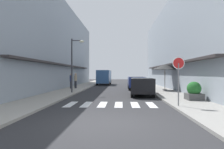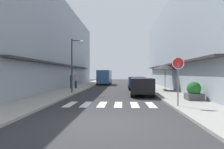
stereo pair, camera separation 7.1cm
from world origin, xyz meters
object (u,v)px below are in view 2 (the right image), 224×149
object	(u,v)px
parked_car_mid	(136,82)
planter_corner	(194,91)
delivery_van	(105,76)
street_lamp	(74,59)
cafe_umbrella	(165,67)
round_street_sign	(178,68)
pedestrian_walking_near	(71,81)
parked_car_near	(142,84)
pedestrian_walking_far	(76,80)

from	to	relation	value
parked_car_mid	planter_corner	world-z (taller)	parked_car_mid
delivery_van	street_lamp	size ratio (longest dim) A/B	1.12
parked_car_mid	cafe_umbrella	world-z (taller)	cafe_umbrella
parked_car_mid	street_lamp	size ratio (longest dim) A/B	0.82
round_street_sign	pedestrian_walking_near	distance (m)	14.69
parked_car_mid	round_street_sign	size ratio (longest dim) A/B	1.54
parked_car_near	pedestrian_walking_near	distance (m)	9.42
round_street_sign	cafe_umbrella	size ratio (longest dim) A/B	0.94
street_lamp	cafe_umbrella	size ratio (longest dim) A/B	1.76
parked_car_near	planter_corner	bearing A→B (deg)	-48.29
parked_car_mid	street_lamp	world-z (taller)	street_lamp
round_street_sign	pedestrian_walking_near	world-z (taller)	round_street_sign
parked_car_mid	pedestrian_walking_near	xyz separation A→B (m)	(-7.39, -0.26, 0.11)
delivery_van	round_street_sign	size ratio (longest dim) A/B	2.10
pedestrian_walking_far	street_lamp	bearing A→B (deg)	170.89
round_street_sign	street_lamp	world-z (taller)	street_lamp
parked_car_near	pedestrian_walking_far	distance (m)	9.48
delivery_van	planter_corner	world-z (taller)	delivery_van
delivery_van	pedestrian_walking_near	world-z (taller)	delivery_van
pedestrian_walking_near	pedestrian_walking_far	size ratio (longest dim) A/B	0.98
round_street_sign	pedestrian_walking_near	xyz separation A→B (m)	(-8.73, 11.77, -1.07)
round_street_sign	cafe_umbrella	world-z (taller)	cafe_umbrella
cafe_umbrella	planter_corner	size ratio (longest dim) A/B	2.32
delivery_van	round_street_sign	bearing A→B (deg)	-75.09
parked_car_near	cafe_umbrella	world-z (taller)	cafe_umbrella
parked_car_mid	pedestrian_walking_near	distance (m)	7.40
parked_car_mid	round_street_sign	distance (m)	12.16
parked_car_mid	delivery_van	size ratio (longest dim) A/B	0.74
planter_corner	parked_car_near	bearing A→B (deg)	131.71
parked_car_near	round_street_sign	size ratio (longest dim) A/B	1.74
parked_car_mid	pedestrian_walking_near	world-z (taller)	pedestrian_walking_near
delivery_van	street_lamp	xyz separation A→B (m)	(-1.49, -14.63, 1.72)
parked_car_near	round_street_sign	bearing A→B (deg)	-77.26
pedestrian_walking_near	delivery_van	bearing A→B (deg)	127.51
parked_car_mid	street_lamp	distance (m)	7.98
cafe_umbrella	parked_car_mid	bearing A→B (deg)	148.40
planter_corner	pedestrian_walking_near	distance (m)	13.96
planter_corner	parked_car_mid	bearing A→B (deg)	107.76
pedestrian_walking_far	cafe_umbrella	bearing A→B (deg)	-122.28
round_street_sign	planter_corner	size ratio (longest dim) A/B	2.18
parked_car_near	round_street_sign	xyz separation A→B (m)	(1.34, -5.93, 1.18)
pedestrian_walking_near	parked_car_mid	bearing A→B (deg)	55.65
parked_car_mid	round_street_sign	world-z (taller)	round_street_sign
round_street_sign	street_lamp	xyz separation A→B (m)	(-7.31, 7.22, 1.02)
cafe_umbrella	planter_corner	xyz separation A→B (m)	(0.21, -7.77, -1.85)
round_street_sign	street_lamp	distance (m)	10.32
parked_car_mid	delivery_van	world-z (taller)	delivery_van
cafe_umbrella	street_lamp	bearing A→B (deg)	-160.81
parked_car_mid	delivery_van	bearing A→B (deg)	114.52
planter_corner	pedestrian_walking_far	bearing A→B (deg)	135.70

